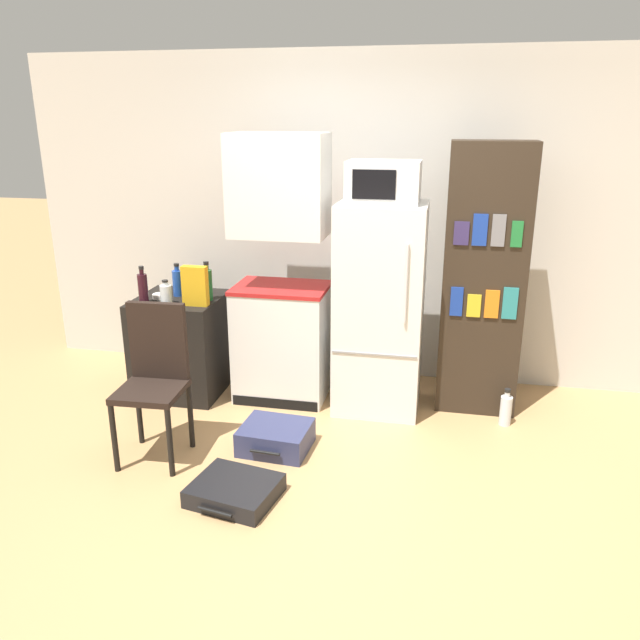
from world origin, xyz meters
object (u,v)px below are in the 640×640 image
(bowl, at_px, (161,296))
(suitcase_small_flat, at_px, (276,437))
(side_table, at_px, (182,345))
(bottle_wine_dark, at_px, (143,288))
(bookshelf, at_px, (483,282))
(bottle_olive_oil, at_px, (194,284))
(bottle_green_tall, at_px, (207,284))
(chair, at_px, (155,369))
(water_bottle_front, at_px, (506,410))
(kitchen_hutch, at_px, (281,281))
(microwave, at_px, (384,182))
(suitcase_large_flat, at_px, (235,491))
(bottle_blue_soda, at_px, (178,282))
(bottle_clear_short, at_px, (166,294))
(refrigerator, at_px, (380,309))
(bottle_ketchup_red, at_px, (188,280))
(cereal_box, at_px, (195,286))

(bowl, height_order, suitcase_small_flat, bowl)
(side_table, distance_m, bottle_wine_dark, 0.58)
(bookshelf, height_order, bottle_olive_oil, bookshelf)
(bottle_green_tall, height_order, bowl, bottle_green_tall)
(chair, relative_size, water_bottle_front, 3.60)
(kitchen_hutch, height_order, water_bottle_front, kitchen_hutch)
(microwave, xyz_separation_m, suitcase_large_flat, (-0.67, -1.41, -1.65))
(microwave, xyz_separation_m, water_bottle_front, (0.95, -0.14, -1.58))
(bottle_olive_oil, height_order, bowl, bottle_olive_oil)
(side_table, relative_size, bookshelf, 0.40)
(kitchen_hutch, bearing_deg, bottle_wine_dark, -165.69)
(microwave, bearing_deg, suitcase_large_flat, -115.45)
(bottle_olive_oil, height_order, bottle_blue_soda, bottle_blue_soda)
(suitcase_large_flat, bearing_deg, suitcase_small_flat, 92.97)
(bottle_clear_short, height_order, bottle_blue_soda, bottle_blue_soda)
(bowl, relative_size, suitcase_small_flat, 0.26)
(kitchen_hutch, relative_size, bottle_clear_short, 10.77)
(refrigerator, relative_size, suitcase_small_flat, 3.27)
(bottle_ketchup_red, xyz_separation_m, cereal_box, (0.22, -0.36, 0.06))
(bottle_olive_oil, xyz_separation_m, suitcase_large_flat, (0.78, -1.42, -0.84))
(bottle_green_tall, bearing_deg, bottle_olive_oil, 156.10)
(bottle_olive_oil, relative_size, water_bottle_front, 0.89)
(refrigerator, relative_size, suitcase_large_flat, 2.87)
(bottle_ketchup_red, bearing_deg, suitcase_large_flat, -60.24)
(bookshelf, distance_m, bottle_olive_oil, 2.19)
(microwave, height_order, bookshelf, bookshelf)
(bookshelf, bearing_deg, bowl, -175.17)
(refrigerator, xyz_separation_m, chair, (-1.33, -0.99, -0.19))
(bookshelf, relative_size, chair, 1.96)
(microwave, height_order, water_bottle_front, microwave)
(bottle_green_tall, distance_m, bottle_clear_short, 0.32)
(bottle_olive_oil, height_order, chair, bottle_olive_oil)
(refrigerator, height_order, water_bottle_front, refrigerator)
(bottle_clear_short, distance_m, bottle_blue_soda, 0.24)
(bottle_ketchup_red, distance_m, bottle_olive_oil, 0.19)
(bookshelf, height_order, chair, bookshelf)
(bottle_clear_short, distance_m, cereal_box, 0.24)
(bottle_clear_short, relative_size, bowl, 1.51)
(bottle_green_tall, xyz_separation_m, bowl, (-0.38, -0.03, -0.11))
(suitcase_small_flat, bearing_deg, bottle_olive_oil, 140.60)
(bottle_clear_short, relative_size, cereal_box, 0.63)
(bowl, bearing_deg, bottle_blue_soda, 42.54)
(bottle_blue_soda, height_order, chair, bottle_blue_soda)
(kitchen_hutch, distance_m, bottle_ketchup_red, 0.83)
(bottle_clear_short, distance_m, suitcase_large_flat, 1.71)
(suitcase_small_flat, bearing_deg, bookshelf, 39.18)
(bottle_wine_dark, height_order, bottle_clear_short, bottle_wine_dark)
(kitchen_hutch, distance_m, bowl, 0.96)
(kitchen_hutch, distance_m, bookshelf, 1.50)
(chair, bearing_deg, bookshelf, 25.73)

